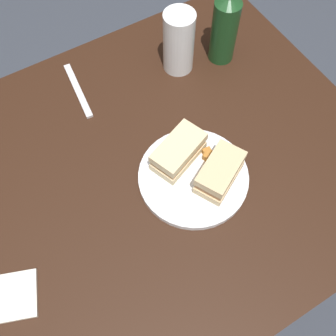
{
  "coord_description": "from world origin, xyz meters",
  "views": [
    {
      "loc": [
        0.16,
        0.38,
        1.51
      ],
      "look_at": [
        -0.04,
        0.04,
        0.76
      ],
      "focal_mm": 42.08,
      "sensor_mm": 36.0,
      "label": 1
    }
  ],
  "objects_px": {
    "plate": "(193,177)",
    "sandwich_half_right": "(178,152)",
    "sandwich_half_left": "(220,173)",
    "fork": "(78,90)",
    "napkin": "(8,297)",
    "cider_bottle": "(225,25)",
    "pint_glass": "(179,45)"
  },
  "relations": [
    {
      "from": "sandwich_half_left",
      "to": "fork",
      "type": "height_order",
      "value": "sandwich_half_left"
    },
    {
      "from": "plate",
      "to": "fork",
      "type": "bearing_deg",
      "value": -71.97
    },
    {
      "from": "sandwich_half_left",
      "to": "sandwich_half_right",
      "type": "relative_size",
      "value": 0.95
    },
    {
      "from": "napkin",
      "to": "sandwich_half_right",
      "type": "bearing_deg",
      "value": -168.48
    },
    {
      "from": "cider_bottle",
      "to": "napkin",
      "type": "height_order",
      "value": "cider_bottle"
    },
    {
      "from": "cider_bottle",
      "to": "fork",
      "type": "relative_size",
      "value": 1.44
    },
    {
      "from": "pint_glass",
      "to": "napkin",
      "type": "distance_m",
      "value": 0.67
    },
    {
      "from": "pint_glass",
      "to": "fork",
      "type": "xyz_separation_m",
      "value": [
        0.26,
        -0.06,
        -0.07
      ]
    },
    {
      "from": "sandwich_half_right",
      "to": "fork",
      "type": "distance_m",
      "value": 0.32
    },
    {
      "from": "plate",
      "to": "cider_bottle",
      "type": "height_order",
      "value": "cider_bottle"
    },
    {
      "from": "plate",
      "to": "sandwich_half_left",
      "type": "distance_m",
      "value": 0.07
    },
    {
      "from": "cider_bottle",
      "to": "napkin",
      "type": "xyz_separation_m",
      "value": [
        0.7,
        0.3,
        -0.1
      ]
    },
    {
      "from": "plate",
      "to": "sandwich_half_right",
      "type": "height_order",
      "value": "sandwich_half_right"
    },
    {
      "from": "plate",
      "to": "sandwich_half_right",
      "type": "relative_size",
      "value": 1.74
    },
    {
      "from": "plate",
      "to": "sandwich_half_right",
      "type": "xyz_separation_m",
      "value": [
        0.01,
        -0.05,
        0.04
      ]
    },
    {
      "from": "plate",
      "to": "sandwich_half_right",
      "type": "bearing_deg",
      "value": -83.66
    },
    {
      "from": "plate",
      "to": "napkin",
      "type": "bearing_deg",
      "value": 4.48
    },
    {
      "from": "sandwich_half_right",
      "to": "napkin",
      "type": "bearing_deg",
      "value": 11.52
    },
    {
      "from": "plate",
      "to": "fork",
      "type": "xyz_separation_m",
      "value": [
        0.12,
        -0.35,
        -0.0
      ]
    },
    {
      "from": "sandwich_half_right",
      "to": "fork",
      "type": "xyz_separation_m",
      "value": [
        0.11,
        -0.3,
        -0.04
      ]
    },
    {
      "from": "plate",
      "to": "sandwich_half_left",
      "type": "height_order",
      "value": "sandwich_half_left"
    },
    {
      "from": "pint_glass",
      "to": "sandwich_half_left",
      "type": "bearing_deg",
      "value": 72.92
    },
    {
      "from": "sandwich_half_right",
      "to": "napkin",
      "type": "distance_m",
      "value": 0.44
    },
    {
      "from": "pint_glass",
      "to": "napkin",
      "type": "relative_size",
      "value": 1.48
    },
    {
      "from": "sandwich_half_left",
      "to": "sandwich_half_right",
      "type": "height_order",
      "value": "sandwich_half_left"
    },
    {
      "from": "sandwich_half_left",
      "to": "fork",
      "type": "bearing_deg",
      "value": -68.08
    },
    {
      "from": "pint_glass",
      "to": "cider_bottle",
      "type": "height_order",
      "value": "cider_bottle"
    },
    {
      "from": "fork",
      "to": "napkin",
      "type": "bearing_deg",
      "value": 146.12
    },
    {
      "from": "cider_bottle",
      "to": "plate",
      "type": "bearing_deg",
      "value": 46.32
    },
    {
      "from": "sandwich_half_left",
      "to": "cider_bottle",
      "type": "distance_m",
      "value": 0.38
    },
    {
      "from": "plate",
      "to": "cider_bottle",
      "type": "bearing_deg",
      "value": -133.68
    },
    {
      "from": "plate",
      "to": "pint_glass",
      "type": "xyz_separation_m",
      "value": [
        -0.14,
        -0.3,
        0.07
      ]
    }
  ]
}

